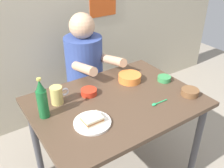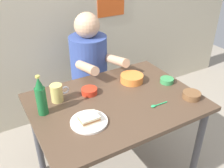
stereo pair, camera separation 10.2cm
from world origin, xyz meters
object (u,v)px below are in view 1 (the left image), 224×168
beer_mug (57,95)px  sauce_bowl_chili (89,92)px  beer_bottle (42,100)px  sandwich (92,119)px  stool (86,100)px  plate_orange (92,123)px  dining_table (116,111)px  person_seated (85,60)px

beer_mug → sauce_bowl_chili: beer_mug is taller
beer_bottle → beer_mug: bearing=35.4°
beer_mug → beer_bottle: beer_bottle is taller
beer_mug → sandwich: bearing=-75.2°
stool → plate_orange: 0.92m
stool → beer_mug: (-0.43, -0.44, 0.45)m
beer_bottle → dining_table: bearing=-12.1°
sauce_bowl_chili → stool: bearing=65.4°
sandwich → beer_bottle: (-0.20, 0.22, 0.09)m
sauce_bowl_chili → person_seated: bearing=64.9°
plate_orange → sandwich: size_ratio=2.00×
plate_orange → sandwich: 0.02m
person_seated → dining_table: bearing=-99.0°
person_seated → plate_orange: (-0.35, -0.74, -0.02)m
person_seated → sandwich: person_seated is taller
person_seated → plate_orange: person_seated is taller
person_seated → plate_orange: 0.82m
person_seated → sauce_bowl_chili: size_ratio=6.54×
person_seated → sauce_bowl_chili: (-0.21, -0.46, -0.00)m
person_seated → sandwich: bearing=-115.3°
beer_bottle → sauce_bowl_chili: bearing=10.5°
sauce_bowl_chili → dining_table: bearing=-54.3°
dining_table → person_seated: person_seated is taller
stool → person_seated: person_seated is taller
dining_table → beer_mug: bearing=150.9°
beer_mug → dining_table: bearing=-29.1°
beer_mug → plate_orange: bearing=-75.2°
stool → beer_mug: beer_mug is taller
person_seated → stool: bearing=90.0°
stool → sauce_bowl_chili: size_ratio=4.09×
person_seated → sandwich: 0.82m
stool → sauce_bowl_chili: 0.66m
plate_orange → beer_mug: bearing=104.8°
stool → plate_orange: bearing=-115.0°
dining_table → plate_orange: 0.30m
beer_bottle → plate_orange: bearing=-47.3°
dining_table → person_seated: (0.10, 0.62, 0.12)m
stool → person_seated: (-0.00, -0.01, 0.42)m
stool → person_seated: size_ratio=0.63×
sandwich → sauce_bowl_chili: sandwich is taller
stool → sauce_bowl_chili: bearing=-114.6°
beer_mug → stool: bearing=45.8°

